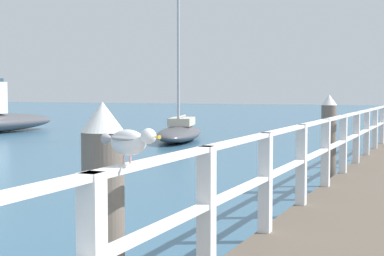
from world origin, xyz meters
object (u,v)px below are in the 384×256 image
object	(u,v)px
dock_piling_near	(104,239)
dock_piling_far	(329,143)
seagull_foreground	(129,141)
boat_2	(180,132)

from	to	relation	value
dock_piling_near	dock_piling_far	size ratio (longest dim) A/B	1.00
dock_piling_near	seagull_foreground	bearing A→B (deg)	-40.75
dock_piling_near	dock_piling_far	xyz separation A→B (m)	(0.00, 7.85, 0.00)
dock_piling_far	boat_2	xyz separation A→B (m)	(-7.32, 9.15, -0.58)
dock_piling_near	boat_2	xyz separation A→B (m)	(-7.32, 17.00, -0.58)
dock_piling_far	seagull_foreground	size ratio (longest dim) A/B	3.97
seagull_foreground	boat_2	world-z (taller)	boat_2
dock_piling_near	dock_piling_far	bearing A→B (deg)	90.00
dock_piling_near	boat_2	world-z (taller)	boat_2
dock_piling_far	boat_2	bearing A→B (deg)	128.65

